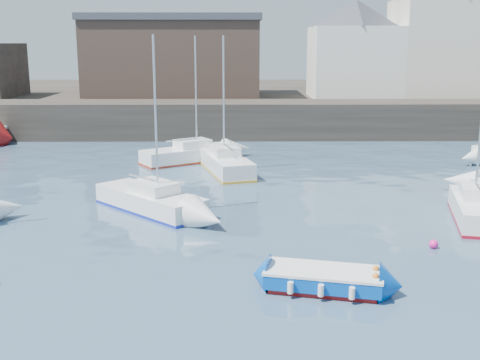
{
  "coord_description": "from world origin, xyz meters",
  "views": [
    {
      "loc": [
        -0.29,
        -15.85,
        7.91
      ],
      "look_at": [
        0.0,
        12.0,
        1.5
      ],
      "focal_mm": 45.0,
      "sensor_mm": 36.0,
      "label": 1
    }
  ],
  "objects_px": {
    "blue_dinghy": "(324,279)",
    "sailboat_b": "(151,200)",
    "buoy_far": "(229,173)",
    "sailboat_h": "(189,154)",
    "sailboat_f": "(226,163)",
    "sailboat_c": "(476,209)",
    "buoy_mid": "(433,248)"
  },
  "relations": [
    {
      "from": "sailboat_b",
      "to": "buoy_mid",
      "type": "distance_m",
      "value": 13.06
    },
    {
      "from": "sailboat_f",
      "to": "buoy_far",
      "type": "bearing_deg",
      "value": -50.99
    },
    {
      "from": "sailboat_c",
      "to": "sailboat_h",
      "type": "relative_size",
      "value": 0.89
    },
    {
      "from": "blue_dinghy",
      "to": "buoy_far",
      "type": "xyz_separation_m",
      "value": [
        -3.22,
        18.07,
        -0.4
      ]
    },
    {
      "from": "sailboat_f",
      "to": "buoy_far",
      "type": "xyz_separation_m",
      "value": [
        0.16,
        -0.2,
        -0.58
      ]
    },
    {
      "from": "sailboat_b",
      "to": "blue_dinghy",
      "type": "bearing_deg",
      "value": -54.2
    },
    {
      "from": "sailboat_c",
      "to": "blue_dinghy",
      "type": "bearing_deg",
      "value": -135.92
    },
    {
      "from": "blue_dinghy",
      "to": "buoy_far",
      "type": "relative_size",
      "value": 8.88
    },
    {
      "from": "sailboat_f",
      "to": "sailboat_h",
      "type": "relative_size",
      "value": 1.0
    },
    {
      "from": "sailboat_f",
      "to": "sailboat_b",
      "type": "bearing_deg",
      "value": -112.03
    },
    {
      "from": "sailboat_h",
      "to": "buoy_mid",
      "type": "bearing_deg",
      "value": -58.3
    },
    {
      "from": "buoy_mid",
      "to": "buoy_far",
      "type": "distance_m",
      "value": 16.21
    },
    {
      "from": "sailboat_f",
      "to": "buoy_far",
      "type": "height_order",
      "value": "sailboat_f"
    },
    {
      "from": "blue_dinghy",
      "to": "sailboat_b",
      "type": "xyz_separation_m",
      "value": [
        -6.9,
        9.57,
        0.14
      ]
    },
    {
      "from": "blue_dinghy",
      "to": "sailboat_f",
      "type": "relative_size",
      "value": 0.49
    },
    {
      "from": "sailboat_b",
      "to": "buoy_far",
      "type": "distance_m",
      "value": 9.28
    },
    {
      "from": "sailboat_f",
      "to": "sailboat_c",
      "type": "bearing_deg",
      "value": -42.69
    },
    {
      "from": "buoy_far",
      "to": "sailboat_f",
      "type": "bearing_deg",
      "value": 129.01
    },
    {
      "from": "blue_dinghy",
      "to": "buoy_mid",
      "type": "xyz_separation_m",
      "value": [
        4.93,
        4.06,
        -0.4
      ]
    },
    {
      "from": "blue_dinghy",
      "to": "sailboat_h",
      "type": "distance_m",
      "value": 22.45
    },
    {
      "from": "blue_dinghy",
      "to": "buoy_mid",
      "type": "relative_size",
      "value": 11.36
    },
    {
      "from": "sailboat_c",
      "to": "buoy_far",
      "type": "height_order",
      "value": "sailboat_c"
    },
    {
      "from": "sailboat_c",
      "to": "sailboat_f",
      "type": "bearing_deg",
      "value": 137.31
    },
    {
      "from": "blue_dinghy",
      "to": "buoy_far",
      "type": "height_order",
      "value": "blue_dinghy"
    },
    {
      "from": "buoy_mid",
      "to": "sailboat_c",
      "type": "bearing_deg",
      "value": 50.18
    },
    {
      "from": "buoy_mid",
      "to": "buoy_far",
      "type": "bearing_deg",
      "value": 120.17
    },
    {
      "from": "blue_dinghy",
      "to": "sailboat_b",
      "type": "height_order",
      "value": "sailboat_b"
    },
    {
      "from": "sailboat_h",
      "to": "buoy_mid",
      "type": "distance_m",
      "value": 20.68
    },
    {
      "from": "blue_dinghy",
      "to": "buoy_mid",
      "type": "bearing_deg",
      "value": 39.48
    },
    {
      "from": "sailboat_h",
      "to": "buoy_mid",
      "type": "height_order",
      "value": "sailboat_h"
    },
    {
      "from": "sailboat_h",
      "to": "sailboat_b",
      "type": "bearing_deg",
      "value": -94.56
    },
    {
      "from": "sailboat_b",
      "to": "buoy_mid",
      "type": "bearing_deg",
      "value": -24.97
    }
  ]
}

